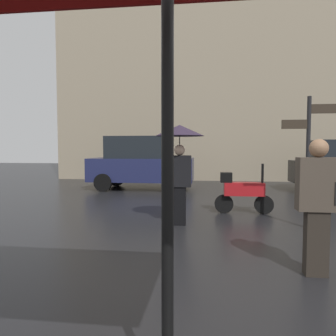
# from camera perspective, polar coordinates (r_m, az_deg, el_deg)

# --- Properties ---
(ground_plane) EXTENTS (60.00, 60.00, 0.00)m
(ground_plane) POSITION_cam_1_polar(r_m,az_deg,el_deg) (3.20, 6.12, -26.39)
(ground_plane) COLOR black
(pedestrian_with_umbrella) EXTENTS (1.01, 1.01, 2.09)m
(pedestrian_with_umbrella) POSITION_cam_1_polar(r_m,az_deg,el_deg) (6.49, 2.12, 3.88)
(pedestrian_with_umbrella) COLOR black
(pedestrian_with_umbrella) RESTS_ON ground
(pedestrian_with_bag) EXTENTS (0.53, 0.24, 1.72)m
(pedestrian_with_bag) POSITION_cam_1_polar(r_m,az_deg,el_deg) (4.34, 25.69, -5.09)
(pedestrian_with_bag) COLOR #2A241E
(pedestrian_with_bag) RESTS_ON ground
(parked_scooter) EXTENTS (1.42, 0.32, 1.23)m
(parked_scooter) POSITION_cam_1_polar(r_m,az_deg,el_deg) (7.92, 13.32, -4.11)
(parked_scooter) COLOR black
(parked_scooter) RESTS_ON ground
(parked_car_left) EXTENTS (4.02, 1.95, 2.07)m
(parked_car_left) POSITION_cam_1_polar(r_m,az_deg,el_deg) (12.40, -5.03, 0.93)
(parked_car_left) COLOR #1E234C
(parked_car_left) RESTS_ON ground
(street_signpost) EXTENTS (1.08, 0.08, 2.63)m
(street_signpost) POSITION_cam_1_polar(r_m,az_deg,el_deg) (6.86, 24.18, 3.32)
(street_signpost) COLOR black
(street_signpost) RESTS_ON ground
(building_block) EXTENTS (15.48, 2.42, 17.56)m
(building_block) POSITION_cam_1_polar(r_m,az_deg,el_deg) (18.33, 7.15, 26.58)
(building_block) COLOR gray
(building_block) RESTS_ON ground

